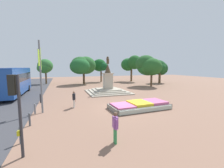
{
  "coord_description": "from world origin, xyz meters",
  "views": [
    {
      "loc": [
        -5.24,
        -12.39,
        3.73
      ],
      "look_at": [
        0.7,
        4.71,
        1.64
      ],
      "focal_mm": 24.0,
      "sensor_mm": 36.0,
      "label": 1
    }
  ],
  "objects": [
    {
      "name": "ground_plane",
      "position": [
        0.0,
        0.0,
        0.0
      ],
      "size": [
        90.9,
        90.9,
        0.0
      ],
      "primitive_type": "plane",
      "color": "#8C6651"
    },
    {
      "name": "flower_planter",
      "position": [
        1.46,
        -0.87,
        0.27
      ],
      "size": [
        5.43,
        2.75,
        0.61
      ],
      "color": "#38281C",
      "rests_on": "ground_plane"
    },
    {
      "name": "statue_monument",
      "position": [
        1.25,
        8.11,
        0.77
      ],
      "size": [
        5.82,
        5.82,
        5.19
      ],
      "color": "#B0A691",
      "rests_on": "ground_plane"
    },
    {
      "name": "traffic_light_near_crossing",
      "position": [
        -6.92,
        -5.66,
        2.37
      ],
      "size": [
        0.41,
        0.3,
        3.43
      ],
      "color": "#2D2D33",
      "rests_on": "ground_plane"
    },
    {
      "name": "banner_pole",
      "position": [
        -6.7,
        0.69,
        3.17
      ],
      "size": [
        0.14,
        1.08,
        5.79
      ],
      "color": "slate",
      "rests_on": "ground_plane"
    },
    {
      "name": "city_bus",
      "position": [
        -11.0,
        10.05,
        2.05
      ],
      "size": [
        2.59,
        10.28,
        3.58
      ],
      "color": "#1E4799",
      "rests_on": "ground_plane"
    },
    {
      "name": "pedestrian_with_handbag",
      "position": [
        -4.12,
        1.39,
        0.85
      ],
      "size": [
        0.31,
        0.72,
        1.54
      ],
      "color": "beige",
      "rests_on": "ground_plane"
    },
    {
      "name": "pedestrian_near_planter",
      "position": [
        -2.8,
        -5.85,
        0.89
      ],
      "size": [
        0.26,
        0.57,
        1.56
      ],
      "color": "#338C4C",
      "rests_on": "ground_plane"
    },
    {
      "name": "kerb_bollard_south",
      "position": [
        -7.17,
        -4.37,
        0.46
      ],
      "size": [
        0.13,
        0.13,
        0.88
      ],
      "color": "slate",
      "rests_on": "ground_plane"
    },
    {
      "name": "kerb_bollard_mid_a",
      "position": [
        -7.16,
        -2.06,
        0.44
      ],
      "size": [
        0.13,
        0.13,
        0.85
      ],
      "color": "#4C5156",
      "rests_on": "ground_plane"
    },
    {
      "name": "kerb_bollard_mid_b",
      "position": [
        -7.24,
        0.57,
        0.44
      ],
      "size": [
        0.14,
        0.14,
        0.83
      ],
      "color": "slate",
      "rests_on": "ground_plane"
    },
    {
      "name": "kerb_bollard_north",
      "position": [
        -7.24,
        4.4,
        0.51
      ],
      "size": [
        0.17,
        0.17,
        0.96
      ],
      "color": "#2D2D33",
      "rests_on": "ground_plane"
    },
    {
      "name": "park_tree_far_left",
      "position": [
        10.93,
        12.73,
        3.88
      ],
      "size": [
        4.73,
        5.41,
        5.95
      ],
      "color": "brown",
      "rests_on": "ground_plane"
    },
    {
      "name": "park_tree_behind_statue",
      "position": [
        12.01,
        22.21,
        4.55
      ],
      "size": [
        4.64,
        5.05,
        6.56
      ],
      "color": "brown",
      "rests_on": "ground_plane"
    },
    {
      "name": "park_tree_far_right",
      "position": [
        -8.21,
        22.95,
        3.75
      ],
      "size": [
        3.22,
        3.34,
        5.38
      ],
      "color": "brown",
      "rests_on": "ground_plane"
    },
    {
      "name": "park_tree_street_side",
      "position": [
        -0.64,
        19.95,
        4.03
      ],
      "size": [
        5.68,
        5.46,
        5.94
      ],
      "color": "#4C3823",
      "rests_on": "ground_plane"
    },
    {
      "name": "park_tree_mid_canopy",
      "position": [
        4.28,
        23.76,
        4.0
      ],
      "size": [
        3.68,
        3.4,
        5.6
      ],
      "color": "#4C3823",
      "rests_on": "ground_plane"
    },
    {
      "name": "park_tree_distant",
      "position": [
        16.53,
        16.85,
        3.47
      ],
      "size": [
        4.15,
        3.65,
        5.27
      ],
      "color": "brown",
      "rests_on": "ground_plane"
    }
  ]
}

